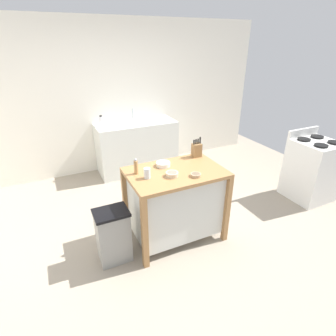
# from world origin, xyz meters

# --- Properties ---
(ground_plane) EXTENTS (6.88, 6.88, 0.00)m
(ground_plane) POSITION_xyz_m (0.00, 0.00, 0.00)
(ground_plane) COLOR gray
(ground_plane) RESTS_ON ground
(wall_back) EXTENTS (5.88, 0.10, 2.60)m
(wall_back) POSITION_xyz_m (0.00, 2.30, 1.30)
(wall_back) COLOR silver
(wall_back) RESTS_ON ground
(kitchen_island) EXTENTS (1.09, 0.72, 0.90)m
(kitchen_island) POSITION_xyz_m (0.11, -0.07, 0.50)
(kitchen_island) COLOR #9E7042
(kitchen_island) RESTS_ON ground
(knife_block) EXTENTS (0.11, 0.09, 0.25)m
(knife_block) POSITION_xyz_m (0.53, 0.18, 0.99)
(knife_block) COLOR olive
(knife_block) RESTS_ON kitchen_island
(bowl_stoneware_deep) EXTENTS (0.16, 0.16, 0.05)m
(bowl_stoneware_deep) POSITION_xyz_m (0.04, 0.10, 0.93)
(bowl_stoneware_deep) COLOR silver
(bowl_stoneware_deep) RESTS_ON kitchen_island
(bowl_ceramic_small) EXTENTS (0.11, 0.11, 0.03)m
(bowl_ceramic_small) POSITION_xyz_m (0.24, -0.29, 0.92)
(bowl_ceramic_small) COLOR tan
(bowl_ceramic_small) RESTS_ON kitchen_island
(bowl_ceramic_wide) EXTENTS (0.13, 0.13, 0.05)m
(bowl_ceramic_wide) POSITION_xyz_m (0.01, -0.18, 0.93)
(bowl_ceramic_wide) COLOR beige
(bowl_ceramic_wide) RESTS_ON kitchen_island
(drinking_cup) EXTENTS (0.07, 0.07, 0.11)m
(drinking_cup) POSITION_xyz_m (-0.24, -0.10, 0.96)
(drinking_cup) COLOR silver
(drinking_cup) RESTS_ON kitchen_island
(pepper_grinder) EXTENTS (0.04, 0.04, 0.18)m
(pepper_grinder) POSITION_xyz_m (-0.32, 0.05, 0.99)
(pepper_grinder) COLOR #AD7F4C
(pepper_grinder) RESTS_ON kitchen_island
(trash_bin) EXTENTS (0.36, 0.28, 0.63)m
(trash_bin) POSITION_xyz_m (-0.68, -0.14, 0.32)
(trash_bin) COLOR gray
(trash_bin) RESTS_ON ground
(sink_counter) EXTENTS (1.43, 0.60, 0.91)m
(sink_counter) POSITION_xyz_m (0.34, 1.95, 0.46)
(sink_counter) COLOR silver
(sink_counter) RESTS_ON ground
(sink_faucet) EXTENTS (0.02, 0.02, 0.22)m
(sink_faucet) POSITION_xyz_m (0.34, 2.09, 1.02)
(sink_faucet) COLOR #B7BCC1
(sink_faucet) RESTS_ON sink_counter
(bottle_dish_soap) EXTENTS (0.07, 0.07, 0.18)m
(bottle_dish_soap) POSITION_xyz_m (-0.25, 2.01, 1.00)
(bottle_dish_soap) COLOR white
(bottle_dish_soap) RESTS_ON sink_counter
(stove) EXTENTS (0.60, 0.60, 1.03)m
(stove) POSITION_xyz_m (2.39, -0.12, 0.47)
(stove) COLOR silver
(stove) RESTS_ON ground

